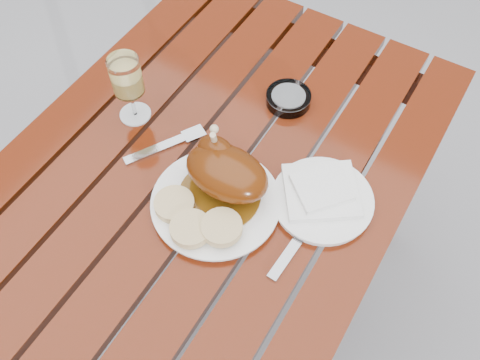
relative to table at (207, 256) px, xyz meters
name	(u,v)px	position (x,y,z in m)	size (l,w,h in m)	color
ground	(213,307)	(0.00, 0.00, -0.38)	(60.00, 60.00, 0.00)	slate
table	(207,256)	(0.00, 0.00, 0.00)	(0.80, 1.20, 0.75)	#621A0B
dinner_plate	(216,203)	(0.07, -0.04, 0.38)	(0.26, 0.26, 0.02)	white
roast_duck	(225,171)	(0.06, 0.01, 0.44)	(0.17, 0.17, 0.13)	#5C360A
bread_dumplings	(195,220)	(0.06, -0.10, 0.40)	(0.19, 0.11, 0.03)	#D5B981
wine_glass	(129,89)	(-0.21, 0.07, 0.46)	(0.07, 0.07, 0.17)	#EACF6A
side_plate	(322,200)	(0.25, 0.08, 0.38)	(0.20, 0.20, 0.02)	white
napkin	(321,191)	(0.24, 0.09, 0.40)	(0.14, 0.13, 0.01)	white
ashtray	(288,99)	(0.06, 0.28, 0.39)	(0.10, 0.10, 0.03)	#B2B7BC
fork	(162,147)	(-0.11, 0.02, 0.38)	(0.02, 0.17, 0.01)	gray
knife	(300,237)	(0.25, -0.02, 0.38)	(0.02, 0.21, 0.01)	gray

